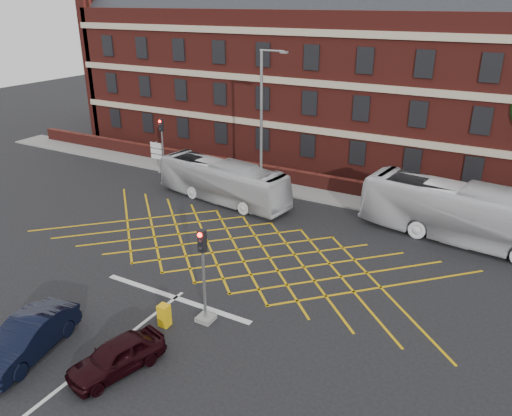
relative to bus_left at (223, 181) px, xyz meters
The scene contains 16 objects.
ground 9.13m from the bus_left, 59.36° to the right, with size 120.00×120.00×0.00m, color black.
victorian_building 16.36m from the bus_left, 71.20° to the left, with size 51.00×12.17×20.40m.
boundary_wall 7.02m from the bus_left, 48.71° to the left, with size 56.00×0.50×1.10m, color #531A16.
far_pavement 6.39m from the bus_left, 42.65° to the left, with size 60.00×3.00×0.12m, color slate.
box_junction_hatching 7.50m from the bus_left, 51.42° to the right, with size 11.50×0.12×0.02m, color #CC990C.
stop_line 12.24m from the bus_left, 67.79° to the right, with size 8.00×0.30×0.02m, color silver.
centre_line 18.40m from the bus_left, 75.49° to the right, with size 0.15×14.00×0.02m, color silver.
bus_left is the anchor object (origin of this frame).
bus_right 15.34m from the bus_left, ahead, with size 2.78×11.86×3.30m, color silver.
car_navy 17.27m from the bus_left, 83.05° to the right, with size 1.58×4.53×1.49m, color black.
car_maroon 17.16m from the bus_left, 70.50° to the right, with size 1.48×3.68×1.25m, color black.
traffic_light_near 13.81m from the bus_left, 60.48° to the right, with size 0.70×0.70×4.27m.
traffic_light_far 7.81m from the bus_left, 159.31° to the left, with size 0.70×0.70×4.27m.
street_lamp 3.43m from the bus_left, 16.10° to the left, with size 2.25×1.00×9.95m.
direction_signs 9.14m from the bus_left, 158.44° to the left, with size 1.10×0.16×2.20m.
utility_cabinet 14.28m from the bus_left, 67.30° to the right, with size 0.45×0.41×0.99m, color #E2AB0D.
Camera 1 is at (12.78, -18.77, 12.72)m, focal length 35.00 mm.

